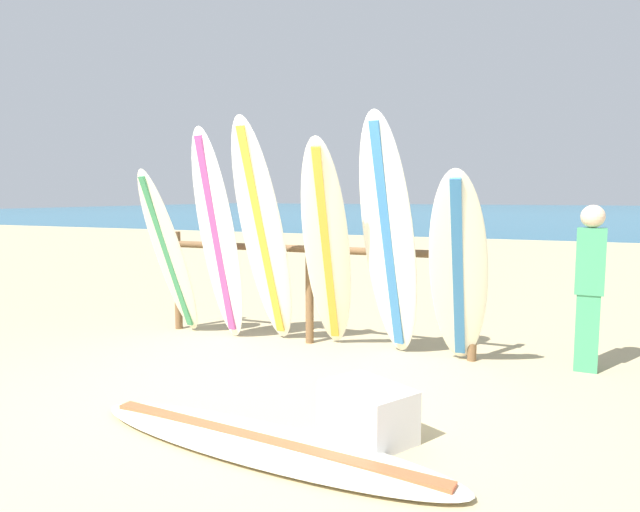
{
  "coord_description": "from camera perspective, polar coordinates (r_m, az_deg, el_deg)",
  "views": [
    {
      "loc": [
        2.3,
        -4.03,
        1.64
      ],
      "look_at": [
        -0.17,
        1.89,
        0.94
      ],
      "focal_mm": 31.65,
      "sensor_mm": 36.0,
      "label": 1
    }
  ],
  "objects": [
    {
      "name": "surfboard_rack",
      "position": [
        6.2,
        -1.07,
        -1.61
      ],
      "size": [
        3.62,
        0.09,
        1.2
      ],
      "color": "brown",
      "rests_on": "ground"
    },
    {
      "name": "surfboard_leaning_center_right",
      "position": [
        5.58,
        6.93,
        1.77
      ],
      "size": [
        0.67,
        0.83,
        2.43
      ],
      "color": "white",
      "rests_on": "ground"
    },
    {
      "name": "ground_plane",
      "position": [
        4.92,
        -6.8,
        -13.31
      ],
      "size": [
        120.0,
        120.0,
        0.0
      ],
      "primitive_type": "plane",
      "color": "tan"
    },
    {
      "name": "cooler_box",
      "position": [
        3.96,
        4.85,
        -15.43
      ],
      "size": [
        0.72,
        0.64,
        0.36
      ],
      "primitive_type": "cube",
      "rotation": [
        0.0,
        0.0,
        -0.52
      ],
      "color": "white",
      "rests_on": "ground"
    },
    {
      "name": "surfboard_leaning_left",
      "position": [
        6.34,
        -10.31,
        1.96
      ],
      "size": [
        0.63,
        0.68,
        2.37
      ],
      "color": "white",
      "rests_on": "ground"
    },
    {
      "name": "surfboard_leaning_center_left",
      "position": [
        5.98,
        -5.76,
        2.04
      ],
      "size": [
        0.5,
        1.01,
        2.42
      ],
      "color": "white",
      "rests_on": "ground"
    },
    {
      "name": "surfboard_leaning_far_left",
      "position": [
        6.7,
        -15.04,
        0.22
      ],
      "size": [
        0.59,
        0.86,
        1.94
      ],
      "color": "silver",
      "rests_on": "ground"
    },
    {
      "name": "surfboard_leaning_right",
      "position": [
        5.33,
        13.8,
        -1.55
      ],
      "size": [
        0.58,
        0.97,
        1.88
      ],
      "color": "white",
      "rests_on": "ground"
    },
    {
      "name": "surfboard_lying_on_sand",
      "position": [
        3.87,
        -5.83,
        -18.34
      ],
      "size": [
        2.79,
        0.89,
        0.08
      ],
      "color": "silver",
      "rests_on": "ground"
    },
    {
      "name": "ocean_water",
      "position": [
        62.1,
        20.6,
        4.26
      ],
      "size": [
        120.0,
        80.0,
        0.01
      ],
      "primitive_type": "cube",
      "color": "#196B93",
      "rests_on": "ground"
    },
    {
      "name": "beachgoer_standing",
      "position": [
        5.76,
        25.6,
        -2.27
      ],
      "size": [
        0.26,
        0.21,
        1.55
      ],
      "color": "#3F9966",
      "rests_on": "ground"
    },
    {
      "name": "surfboard_leaning_center",
      "position": [
        5.71,
        0.7,
        0.71
      ],
      "size": [
        0.64,
        1.15,
        2.19
      ],
      "color": "white",
      "rests_on": "ground"
    }
  ]
}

